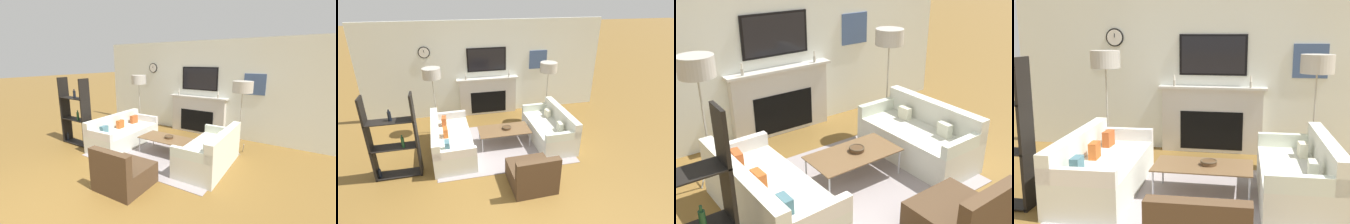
% 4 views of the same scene
% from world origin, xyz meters
% --- Properties ---
extents(fireplace_wall, '(6.93, 0.28, 2.70)m').
position_xyz_m(fireplace_wall, '(0.00, 4.64, 1.21)').
color(fireplace_wall, white).
rests_on(fireplace_wall, ground_plane).
extents(area_rug, '(3.02, 2.13, 0.01)m').
position_xyz_m(area_rug, '(0.00, 2.61, 0.01)').
color(area_rug, gray).
rests_on(area_rug, ground_plane).
extents(couch_left, '(0.93, 1.91, 0.74)m').
position_xyz_m(couch_left, '(-1.20, 2.61, 0.27)').
color(couch_left, silver).
rests_on(couch_left, ground_plane).
extents(couch_right, '(0.84, 1.73, 0.80)m').
position_xyz_m(couch_right, '(1.20, 2.61, 0.29)').
color(couch_right, silver).
rests_on(couch_right, ground_plane).
extents(coffee_table, '(1.21, 0.63, 0.38)m').
position_xyz_m(coffee_table, '(0.07, 2.69, 0.36)').
color(coffee_table, brown).
rests_on(coffee_table, ground_plane).
extents(decorative_bowl, '(0.21, 0.21, 0.06)m').
position_xyz_m(decorative_bowl, '(0.14, 2.71, 0.42)').
color(decorative_bowl, '#4E351F').
rests_on(decorative_bowl, coffee_table).
extents(floor_lamp_left, '(0.43, 0.43, 1.73)m').
position_xyz_m(floor_lamp_left, '(-1.50, 3.64, 1.57)').
color(floor_lamp_left, '#9E998E').
rests_on(floor_lamp_left, ground_plane).
extents(floor_lamp_right, '(0.45, 0.45, 1.70)m').
position_xyz_m(floor_lamp_right, '(1.50, 3.64, 1.55)').
color(floor_lamp_right, '#9E998E').
rests_on(floor_lamp_right, ground_plane).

